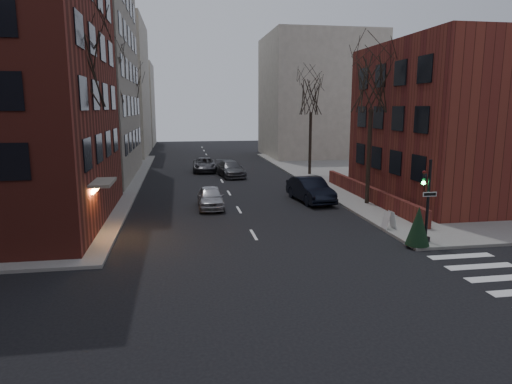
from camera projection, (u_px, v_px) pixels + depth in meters
ground at (325, 356)px, 12.24m from camera, size 160.00×160.00×0.00m
sidewalk_far_right at (508, 173)px, 46.02m from camera, size 44.00×44.00×0.15m
building_left_tan at (22, 21)px, 39.88m from camera, size 18.00×18.00×28.00m
building_right_brick at (467, 123)px, 32.33m from camera, size 12.00×14.00×11.00m
low_wall_right at (368, 193)px, 32.05m from camera, size 0.35×16.00×1.00m
building_distant_la at (93, 89)px, 61.48m from camera, size 14.00×16.00×18.00m
building_distant_ra at (318, 97)px, 61.69m from camera, size 14.00×14.00×16.00m
building_distant_lb at (124, 105)px, 78.66m from camera, size 10.00×12.00×14.00m
traffic_signal at (426, 206)px, 21.90m from camera, size 0.76×0.44×4.00m
tree_left_a at (74, 69)px, 22.83m from camera, size 4.18×4.18×10.26m
tree_left_b at (109, 76)px, 34.39m from camera, size 4.40×4.40×10.80m
tree_left_c at (129, 93)px, 48.12m from camera, size 3.96×3.96×9.72m
tree_right_a at (372, 85)px, 29.65m from camera, size 3.96×3.96×9.72m
tree_right_b at (311, 96)px, 43.31m from camera, size 3.74×3.74×9.18m
streetlamp_near at (113, 142)px, 31.46m from camera, size 0.36×0.36×6.28m
streetlamp_far at (138, 129)px, 50.85m from camera, size 0.36×0.36×6.28m
parked_sedan at (310, 190)px, 32.13m from camera, size 2.42×5.40×1.72m
car_lane_silver at (211, 197)px, 30.16m from camera, size 1.72×4.20×1.43m
car_lane_gray at (231, 169)px, 43.77m from camera, size 2.76×5.38×1.49m
car_lane_far at (204, 165)px, 47.31m from camera, size 2.56×5.19×1.42m
sandwich_board at (389, 220)px, 24.48m from camera, size 0.48×0.64×0.96m
evergreen_shrub at (418, 226)px, 21.47m from camera, size 1.47×1.47×1.86m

